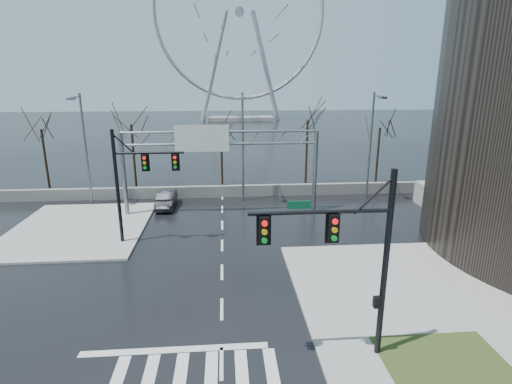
{
  "coord_description": "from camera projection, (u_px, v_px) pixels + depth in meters",
  "views": [
    {
      "loc": [
        0.31,
        -17.79,
        11.17
      ],
      "look_at": [
        2.32,
        7.33,
        4.0
      ],
      "focal_mm": 28.0,
      "sensor_mm": 36.0,
      "label": 1
    }
  ],
  "objects": [
    {
      "name": "grass_strip",
      "position": [
        447.0,
        365.0,
        15.94
      ],
      "size": [
        5.0,
        4.0,
        0.02
      ],
      "primitive_type": "cube",
      "color": "#2E411B",
      "rests_on": "sidewalk_near"
    },
    {
      "name": "tree_right",
      "position": [
        307.0,
        128.0,
        41.61
      ],
      "size": [
        3.9,
        3.9,
        7.8
      ],
      "color": "black",
      "rests_on": "ground"
    },
    {
      "name": "tree_far_right",
      "position": [
        379.0,
        134.0,
        42.92
      ],
      "size": [
        3.4,
        3.4,
        6.8
      ],
      "color": "black",
      "rests_on": "ground"
    },
    {
      "name": "sidewalk_far",
      "position": [
        79.0,
        228.0,
        30.73
      ],
      "size": [
        10.0,
        12.0,
        0.15
      ],
      "primitive_type": "cube",
      "color": "gray",
      "rests_on": "ground"
    },
    {
      "name": "ground",
      "position": [
        222.0,
        309.0,
        20.09
      ],
      "size": [
        260.0,
        260.0,
        0.0
      ],
      "primitive_type": "plane",
      "color": "black",
      "rests_on": "ground"
    },
    {
      "name": "barrier_wall",
      "position": [
        222.0,
        191.0,
        39.11
      ],
      "size": [
        52.0,
        0.5,
        1.1
      ],
      "primitive_type": "cube",
      "color": "slate",
      "rests_on": "ground"
    },
    {
      "name": "tree_left",
      "position": [
        132.0,
        132.0,
        40.29
      ],
      "size": [
        3.75,
        3.75,
        7.5
      ],
      "color": "black",
      "rests_on": "ground"
    },
    {
      "name": "streetlight_right",
      "position": [
        372.0,
        138.0,
        36.97
      ],
      "size": [
        0.5,
        2.55,
        10.0
      ],
      "color": "slate",
      "rests_on": "ground"
    },
    {
      "name": "ferris_wheel",
      "position": [
        239.0,
        19.0,
        104.41
      ],
      "size": [
        45.0,
        6.0,
        50.91
      ],
      "color": "gray",
      "rests_on": "ground"
    },
    {
      "name": "streetlight_left",
      "position": [
        84.0,
        141.0,
        34.97
      ],
      "size": [
        0.5,
        2.55,
        10.0
      ],
      "color": "slate",
      "rests_on": "ground"
    },
    {
      "name": "sign_gantry",
      "position": [
        216.0,
        154.0,
        32.98
      ],
      "size": [
        16.36,
        0.4,
        7.6
      ],
      "color": "slate",
      "rests_on": "ground"
    },
    {
      "name": "streetlight_mid",
      "position": [
        243.0,
        139.0,
        36.04
      ],
      "size": [
        0.5,
        2.55,
        10.0
      ],
      "color": "slate",
      "rests_on": "ground"
    },
    {
      "name": "car",
      "position": [
        166.0,
        200.0,
        35.81
      ],
      "size": [
        1.54,
        4.36,
        1.43
      ],
      "primitive_type": "imported",
      "rotation": [
        0.0,
        0.0,
        -0.0
      ],
      "color": "black",
      "rests_on": "ground"
    },
    {
      "name": "tree_center",
      "position": [
        221.0,
        138.0,
        42.16
      ],
      "size": [
        3.25,
        3.25,
        6.5
      ],
      "color": "black",
      "rests_on": "ground"
    },
    {
      "name": "signal_mast_near",
      "position": [
        353.0,
        249.0,
        15.28
      ],
      "size": [
        5.52,
        0.41,
        8.0
      ],
      "color": "black",
      "rests_on": "ground"
    },
    {
      "name": "sidewalk_right_ext",
      "position": [
        397.0,
        281.0,
        22.75
      ],
      "size": [
        12.0,
        10.0,
        0.15
      ],
      "primitive_type": "cube",
      "color": "gray",
      "rests_on": "ground"
    },
    {
      "name": "signal_mast_far",
      "position": [
        133.0,
        176.0,
        26.91
      ],
      "size": [
        4.72,
        0.41,
        8.0
      ],
      "color": "black",
      "rests_on": "ground"
    },
    {
      "name": "tree_far_left",
      "position": [
        42.0,
        136.0,
        40.19
      ],
      "size": [
        3.5,
        3.5,
        7.0
      ],
      "color": "black",
      "rests_on": "ground"
    }
  ]
}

